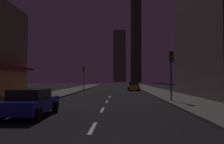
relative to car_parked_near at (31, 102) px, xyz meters
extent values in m
cube|color=black|center=(3.60, 26.14, -0.79)|extent=(78.00, 136.00, 0.10)
cube|color=#605E59|center=(10.60, 26.14, -0.67)|extent=(4.00, 76.00, 0.15)
cube|color=#605E59|center=(-3.40, 26.14, -0.67)|extent=(4.00, 76.00, 0.15)
cube|color=silver|center=(3.60, -2.66, -0.73)|extent=(0.16, 2.20, 0.01)
cube|color=silver|center=(3.60, 2.54, -0.73)|extent=(0.16, 2.20, 0.01)
cube|color=silver|center=(3.60, 7.74, -0.73)|extent=(0.16, 2.20, 0.01)
cube|color=silver|center=(3.60, 12.94, -0.73)|extent=(0.16, 2.20, 0.01)
cube|color=#5E5A47|center=(5.15, 146.65, 17.64)|extent=(8.76, 8.78, 36.77)
cube|color=#322F25|center=(14.93, 122.06, 32.13)|extent=(6.03, 8.04, 65.74)
cube|color=navy|center=(0.00, 0.05, -0.13)|extent=(1.80, 4.20, 0.65)
cube|color=black|center=(0.00, -0.15, 0.43)|extent=(1.64, 2.00, 0.55)
cylinder|color=black|center=(-0.88, 1.45, -0.40)|extent=(0.22, 0.68, 0.68)
cylinder|color=black|center=(0.88, 1.45, -0.40)|extent=(0.22, 0.68, 0.68)
cylinder|color=black|center=(-0.88, -1.35, -0.40)|extent=(0.22, 0.68, 0.68)
cylinder|color=black|center=(0.88, -1.35, -0.40)|extent=(0.22, 0.68, 0.68)
sphere|color=white|center=(-0.55, 2.10, -0.08)|extent=(0.18, 0.18, 0.18)
sphere|color=white|center=(0.55, 2.10, -0.08)|extent=(0.18, 0.18, 0.18)
cube|color=gold|center=(7.20, 27.12, -0.13)|extent=(1.80, 4.20, 0.65)
cube|color=black|center=(7.20, 26.92, 0.43)|extent=(1.64, 2.00, 0.55)
cylinder|color=black|center=(6.32, 28.52, -0.40)|extent=(0.22, 0.68, 0.68)
cylinder|color=black|center=(8.08, 28.52, -0.40)|extent=(0.22, 0.68, 0.68)
cylinder|color=black|center=(6.32, 25.72, -0.40)|extent=(0.22, 0.68, 0.68)
cylinder|color=black|center=(8.08, 25.72, -0.40)|extent=(0.22, 0.68, 0.68)
sphere|color=white|center=(6.65, 29.17, -0.08)|extent=(0.18, 0.18, 0.18)
sphere|color=white|center=(7.75, 29.17, -0.08)|extent=(0.18, 0.18, 0.18)
cylinder|color=#B2B2B2|center=(-2.30, 10.52, -0.32)|extent=(0.22, 0.22, 0.55)
sphere|color=#B2B2B2|center=(-2.30, 10.52, -0.04)|extent=(0.21, 0.21, 0.21)
cylinder|color=#B2B2B2|center=(-2.30, 10.52, -0.56)|extent=(0.30, 0.30, 0.06)
cylinder|color=#B2B2B2|center=(-2.46, 10.52, -0.29)|extent=(0.10, 0.10, 0.10)
cylinder|color=#B2B2B2|center=(-2.14, 10.52, -0.29)|extent=(0.10, 0.10, 0.10)
cylinder|color=#2D2D2D|center=(9.10, 7.35, 1.51)|extent=(0.12, 0.12, 4.20)
cube|color=black|center=(9.10, 7.15, 3.11)|extent=(0.32, 0.24, 0.90)
sphere|color=red|center=(9.10, 7.02, 3.39)|extent=(0.18, 0.18, 0.18)
sphere|color=#F2B20C|center=(9.10, 7.02, 3.11)|extent=(0.18, 0.18, 0.18)
sphere|color=#19D833|center=(9.10, 7.02, 2.83)|extent=(0.18, 0.18, 0.18)
cylinder|color=#2D2D2D|center=(-1.90, 29.33, 1.51)|extent=(0.12, 0.12, 4.20)
cube|color=black|center=(-1.90, 29.13, 3.11)|extent=(0.32, 0.24, 0.90)
sphere|color=red|center=(-1.90, 29.00, 3.39)|extent=(0.18, 0.18, 0.18)
sphere|color=#F2B20C|center=(-1.90, 29.00, 3.11)|extent=(0.18, 0.18, 0.18)
sphere|color=#19D833|center=(-1.90, 29.00, 2.83)|extent=(0.18, 0.18, 0.18)
camera|label=1|loc=(4.66, -11.56, 1.23)|focal=35.38mm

